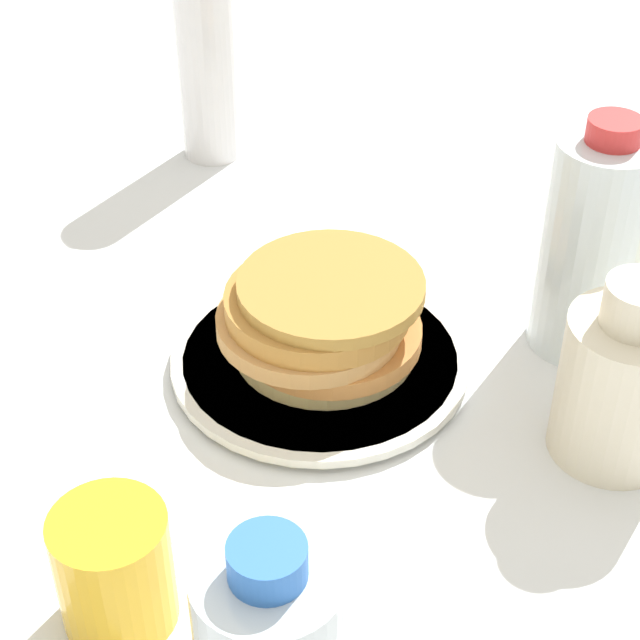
# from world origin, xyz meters

# --- Properties ---
(ground_plane) EXTENTS (4.00, 4.00, 0.00)m
(ground_plane) POSITION_xyz_m (0.00, 0.00, 0.00)
(ground_plane) COLOR white
(plate) EXTENTS (0.23, 0.23, 0.01)m
(plate) POSITION_xyz_m (-0.02, 0.01, 0.01)
(plate) COLOR silver
(plate) RESTS_ON ground_plane
(pancake_stack) EXTENTS (0.16, 0.16, 0.07)m
(pancake_stack) POSITION_xyz_m (-0.02, 0.01, 0.05)
(pancake_stack) COLOR #D1BA79
(pancake_stack) RESTS_ON plate
(juice_glass) EXTENTS (0.07, 0.07, 0.08)m
(juice_glass) POSITION_xyz_m (-0.29, 0.04, 0.04)
(juice_glass) COLOR yellow
(juice_glass) RESTS_ON ground_plane
(cream_jug) EXTENTS (0.09, 0.09, 0.14)m
(cream_jug) POSITION_xyz_m (-0.03, -0.21, 0.06)
(cream_jug) COLOR beige
(cream_jug) RESTS_ON ground_plane
(water_bottle_near) EXTENTS (0.06, 0.06, 0.22)m
(water_bottle_near) POSITION_xyz_m (0.26, 0.25, 0.11)
(water_bottle_near) COLOR white
(water_bottle_near) RESTS_ON ground_plane
(water_bottle_mid) EXTENTS (0.08, 0.08, 0.20)m
(water_bottle_mid) POSITION_xyz_m (0.08, -0.17, 0.09)
(water_bottle_mid) COLOR silver
(water_bottle_mid) RESTS_ON ground_plane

